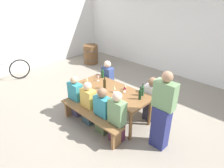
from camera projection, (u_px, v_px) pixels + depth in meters
name	position (u px, v px, depth m)	size (l,w,h in m)	color
ground_plane	(112.00, 116.00, 4.95)	(24.00, 24.00, 0.00)	gray
back_wall	(186.00, 31.00, 6.56)	(14.00, 0.20, 3.20)	white
side_wall	(20.00, 28.00, 7.14)	(0.20, 7.60, 3.20)	white
tasting_table	(112.00, 93.00, 4.65)	(1.90, 0.82, 0.75)	brown
bench_near	(90.00, 116.00, 4.33)	(1.80, 0.30, 0.45)	olive
bench_far	(130.00, 94.00, 5.25)	(1.80, 0.30, 0.45)	olive
wine_bottle_0	(105.00, 84.00, 4.62)	(0.07, 0.07, 0.31)	#332814
wine_bottle_1	(103.00, 74.00, 5.19)	(0.07, 0.07, 0.29)	#194723
wine_bottle_2	(142.00, 91.00, 4.32)	(0.07, 0.07, 0.29)	#234C2D
wine_bottle_3	(140.00, 94.00, 4.17)	(0.06, 0.06, 0.30)	#143319
wine_glass_0	(125.00, 86.00, 4.57)	(0.07, 0.07, 0.15)	silver
wine_glass_1	(98.00, 76.00, 5.01)	(0.06, 0.06, 0.18)	silver
wine_glass_2	(87.00, 79.00, 4.89)	(0.07, 0.07, 0.17)	silver
wine_glass_3	(114.00, 88.00, 4.46)	(0.07, 0.07, 0.16)	silver
wine_glass_4	(125.00, 88.00, 4.47)	(0.07, 0.07, 0.15)	silver
seated_guest_near_0	(76.00, 97.00, 4.80)	(0.37, 0.24, 1.06)	#47415E
seated_guest_near_1	(88.00, 104.00, 4.49)	(0.34, 0.24, 1.07)	#30454E
seated_guest_near_2	(103.00, 112.00, 4.19)	(0.38, 0.24, 1.10)	#495835
seated_guest_near_3	(117.00, 118.00, 3.92)	(0.35, 0.24, 1.17)	#57263A
seated_guest_far_0	(108.00, 81.00, 5.51)	(0.32, 0.24, 1.15)	brown
seated_guest_far_1	(151.00, 100.00, 4.61)	(0.34, 0.24, 1.12)	#38374B
standing_host	(162.00, 113.00, 3.68)	(0.41, 0.24, 1.65)	navy
wine_barrel	(91.00, 54.00, 8.24)	(0.64, 0.64, 0.78)	brown
parked_bicycle_0	(3.00, 72.00, 6.52)	(0.29, 1.76, 0.90)	black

